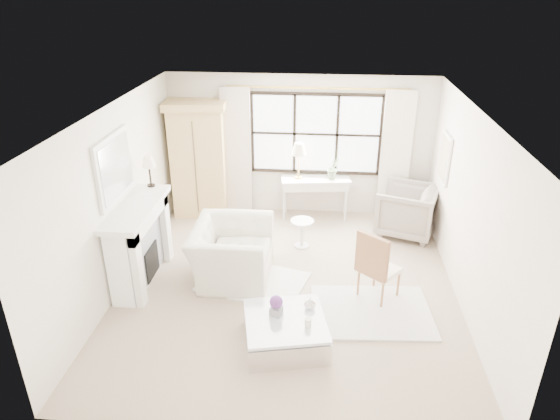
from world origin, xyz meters
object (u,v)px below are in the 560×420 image
Objects in this scene: console_table at (315,198)px; club_armchair at (232,252)px; coffee_table at (285,332)px; armoire at (199,158)px.

club_armchair reaches higher than console_table.
console_table is at bearing -27.93° from club_armchair.
coffee_table is (0.96, -1.50, -0.25)m from club_armchair.
club_armchair is at bearing -70.63° from armoire.
coffee_table is (1.97, -3.75, -0.96)m from armoire.
club_armchair is at bearing -125.79° from console_table.
armoire is 1.68× the size of club_armchair.
club_armchair is at bearing 110.29° from coffee_table.
armoire is 4.35m from coffee_table.
console_table is 1.01× the size of club_armchair.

